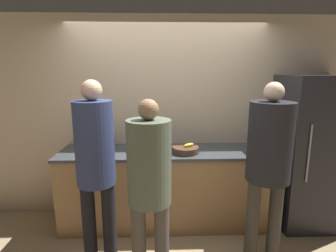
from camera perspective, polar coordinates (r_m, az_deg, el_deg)
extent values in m
plane|color=#9E8460|center=(3.30, 0.10, -23.41)|extent=(14.00, 14.00, 0.00)
cube|color=#C6B293|center=(3.48, -0.31, 1.76)|extent=(5.20, 0.06, 2.60)
cube|color=#9E754C|center=(3.41, -0.13, -13.27)|extent=(2.58, 0.67, 0.92)
cube|color=#383D42|center=(3.23, -0.14, -5.55)|extent=(2.61, 0.70, 0.03)
cube|color=#232328|center=(3.69, 28.36, -4.95)|extent=(0.74, 0.71, 1.86)
cylinder|color=#99999E|center=(3.25, 28.36, -5.37)|extent=(0.02, 0.02, 0.65)
cylinder|color=black|center=(2.81, -16.75, -20.11)|extent=(0.13, 0.13, 0.88)
cylinder|color=black|center=(2.77, -12.61, -20.39)|extent=(0.13, 0.13, 0.88)
cylinder|color=navy|center=(2.46, -15.69, -3.65)|extent=(0.35, 0.35, 0.77)
sphere|color=#DBAD89|center=(2.38, -16.33, 7.50)|extent=(0.18, 0.18, 0.18)
cylinder|color=#4C4742|center=(2.56, -6.36, -24.16)|extent=(0.13, 0.13, 0.81)
cylinder|color=#4C4742|center=(2.55, -1.36, -24.20)|extent=(0.13, 0.13, 0.81)
cylinder|color=#515B4C|center=(2.19, -4.13, -7.85)|extent=(0.37, 0.37, 0.71)
sphere|color=#936B4C|center=(2.09, -4.31, 3.61)|extent=(0.17, 0.17, 0.17)
cylinder|color=#38332D|center=(2.93, 17.89, -18.95)|extent=(0.13, 0.13, 0.87)
cylinder|color=#38332D|center=(3.01, 22.21, -18.40)|extent=(0.13, 0.13, 0.87)
cylinder|color=black|center=(2.66, 21.31, -3.25)|extent=(0.42, 0.42, 0.76)
sphere|color=beige|center=(2.58, 22.08, 6.91)|extent=(0.18, 0.18, 0.18)
cylinder|color=#4C3323|center=(3.12, 3.80, -5.17)|extent=(0.32, 0.32, 0.08)
ellipsoid|color=yellow|center=(3.11, 4.55, -4.15)|extent=(0.15, 0.12, 0.04)
cylinder|color=#3D424C|center=(3.47, -12.68, -3.08)|extent=(0.12, 0.12, 0.15)
cylinder|color=#99754C|center=(3.45, -12.96, -1.74)|extent=(0.01, 0.04, 0.18)
cylinder|color=#99754C|center=(3.45, -12.54, -1.72)|extent=(0.03, 0.04, 0.18)
cylinder|color=#99754C|center=(3.44, -12.78, -1.79)|extent=(0.04, 0.01, 0.18)
cylinder|color=#236033|center=(3.45, -2.06, -3.23)|extent=(0.07, 0.07, 0.11)
cylinder|color=#236033|center=(3.43, -2.07, -2.09)|extent=(0.03, 0.03, 0.03)
cylinder|color=black|center=(3.43, -2.07, -1.71)|extent=(0.03, 0.03, 0.01)
cylinder|color=#333338|center=(3.28, -3.04, -3.81)|extent=(0.05, 0.05, 0.13)
cylinder|color=#333338|center=(3.26, -3.06, -2.34)|extent=(0.02, 0.02, 0.04)
cylinder|color=black|center=(3.25, -3.06, -1.85)|extent=(0.03, 0.03, 0.02)
cylinder|color=gold|center=(3.34, 18.72, -4.39)|extent=(0.09, 0.09, 0.10)
cylinder|color=#335184|center=(3.69, 18.56, -3.06)|extent=(0.09, 0.09, 0.08)
cylinder|color=beige|center=(3.43, -15.56, -3.67)|extent=(0.12, 0.12, 0.12)
sphere|color=#2D6B33|center=(3.40, -15.67, -1.67)|extent=(0.15, 0.15, 0.15)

